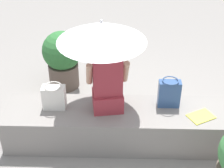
# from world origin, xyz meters

# --- Properties ---
(ground_plane) EXTENTS (14.00, 14.00, 0.00)m
(ground_plane) POSITION_xyz_m (0.00, 0.00, 0.00)
(ground_plane) COLOR gray
(stone_bench) EXTENTS (2.61, 0.63, 0.46)m
(stone_bench) POSITION_xyz_m (0.00, 0.00, 0.23)
(stone_bench) COLOR gray
(stone_bench) RESTS_ON ground
(person_seated) EXTENTS (0.49, 0.33, 0.90)m
(person_seated) POSITION_xyz_m (-0.10, 0.04, 0.85)
(person_seated) COLOR #992D38
(person_seated) RESTS_ON stone_bench
(parasol) EXTENTS (0.96, 0.96, 1.08)m
(parasol) POSITION_xyz_m (-0.16, 0.10, 1.40)
(parasol) COLOR #B7B7BC
(parasol) RESTS_ON stone_bench
(handbag_black) EXTENTS (0.25, 0.19, 0.35)m
(handbag_black) POSITION_xyz_m (0.61, 0.11, 0.63)
(handbag_black) COLOR #335184
(handbag_black) RESTS_ON stone_bench
(tote_bag_canvas) EXTENTS (0.26, 0.20, 0.30)m
(tote_bag_canvas) POSITION_xyz_m (-0.72, 0.03, 0.61)
(tote_bag_canvas) COLOR silver
(tote_bag_canvas) RESTS_ON stone_bench
(magazine) EXTENTS (0.34, 0.31, 0.01)m
(magazine) POSITION_xyz_m (0.96, -0.10, 0.47)
(magazine) COLOR #EAE04C
(magazine) RESTS_ON stone_bench
(planter_near) EXTENTS (0.57, 0.57, 0.88)m
(planter_near) POSITION_xyz_m (-0.81, 1.21, 0.48)
(planter_near) COLOR brown
(planter_near) RESTS_ON ground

